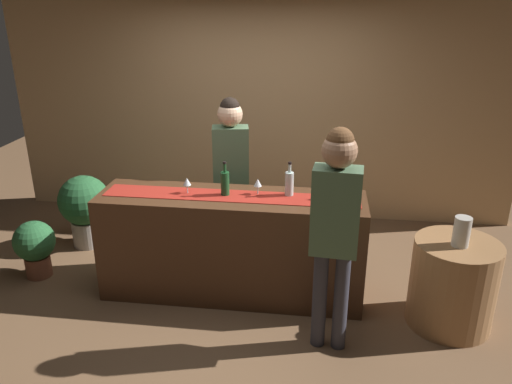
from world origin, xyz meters
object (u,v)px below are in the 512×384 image
Objects in this scene: round_side_table at (453,284)px; wine_bottle_green at (225,183)px; wine_bottle_clear at (289,183)px; wine_glass_mid_counter at (187,182)px; vase_on_side_table at (462,232)px; bartender at (231,164)px; wine_glass_near_customer at (326,188)px; potted_plant_small at (35,245)px; customer_sipping at (335,218)px; wine_glass_far_end at (258,183)px; potted_plant_tall at (85,206)px.

wine_bottle_green is at bearing 172.84° from round_side_table.
wine_glass_mid_counter is (-0.88, -0.07, -0.01)m from wine_bottle_clear.
wine_glass_mid_counter reaches higher than vase_on_side_table.
wine_bottle_clear is at bearing 129.71° from bartender.
wine_bottle_green is at bearing 0.73° from wine_glass_mid_counter.
wine_bottle_clear reaches higher than wine_glass_near_customer.
wine_bottle_clear reaches higher than potted_plant_small.
wine_bottle_green is 0.55m from wine_bottle_clear.
wine_glass_near_customer is 1.19m from wine_glass_mid_counter.
wine_glass_far_end is at bearing 136.98° from customer_sipping.
bartender is 2.14m from vase_on_side_table.
round_side_table is (2.25, -0.24, -0.69)m from wine_glass_mid_counter.
wine_glass_near_customer is (0.86, 0.01, -0.01)m from wine_bottle_green.
wine_bottle_green reaches higher than potted_plant_tall.
vase_on_side_table is at bearing -14.23° from wine_bottle_clear.
potted_plant_small is at bearing -105.39° from potted_plant_tall.
round_side_table reaches higher than potted_plant_small.
wine_bottle_clear reaches higher than round_side_table.
potted_plant_small is at bearing -179.08° from wine_bottle_clear.
vase_on_side_table is (-0.01, -0.04, 0.49)m from round_side_table.
wine_bottle_green is 2.10× the size of wine_glass_mid_counter.
wine_bottle_clear is 0.27m from wine_glass_far_end.
bartender reaches higher than potted_plant_tall.
wine_bottle_clear is (0.55, 0.06, 0.00)m from wine_bottle_green.
wine_glass_far_end is 1.68m from vase_on_side_table.
wine_glass_far_end is 0.96m from customer_sipping.
wine_glass_far_end is at bearing -177.42° from wine_bottle_clear.
round_side_table is at bearing 76.99° from vase_on_side_table.
vase_on_side_table is (2.24, -0.28, -0.20)m from wine_glass_mid_counter.
vase_on_side_table is 0.42× the size of potted_plant_small.
wine_bottle_green is at bearing -0.77° from potted_plant_small.
round_side_table is 1.30× the size of potted_plant_small.
potted_plant_tall is at bearing 163.53° from wine_bottle_clear.
wine_bottle_green is at bearing 149.12° from customer_sipping.
wine_glass_near_customer is at bearing -4.22° from wine_glass_far_end.
wine_bottle_green is at bearing -169.32° from wine_glass_far_end.
round_side_table is 3.73m from potted_plant_tall.
potted_plant_tall is at bearing 164.37° from vase_on_side_table.
wine_glass_near_customer is at bearing -10.03° from wine_bottle_clear.
bartender reaches higher than potted_plant_small.
wine_glass_far_end is at bearing 169.89° from round_side_table.
bartender reaches higher than wine_bottle_green.
customer_sipping is 2.36× the size of round_side_table.
bartender is (0.28, 0.57, -0.01)m from wine_glass_mid_counter.
wine_glass_near_customer is 0.08× the size of customer_sipping.
potted_plant_tall is (-1.35, 0.73, -0.60)m from wine_glass_mid_counter.
customer_sipping reaches higher than wine_glass_far_end.
wine_bottle_clear is 2.40m from potted_plant_tall.
wine_glass_mid_counter is at bearing -175.56° from wine_bottle_clear.
wine_glass_near_customer is 0.68m from customer_sipping.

